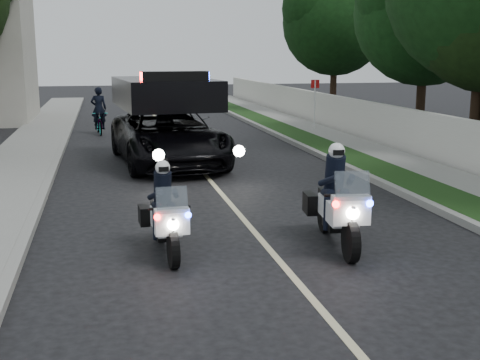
# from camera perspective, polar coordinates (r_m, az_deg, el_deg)

# --- Properties ---
(ground) EXTENTS (120.00, 120.00, 0.00)m
(ground) POSITION_cam_1_polar(r_m,az_deg,el_deg) (7.33, 10.60, -15.14)
(ground) COLOR black
(ground) RESTS_ON ground
(curb_right) EXTENTS (0.20, 60.00, 0.15)m
(curb_right) POSITION_cam_1_polar(r_m,az_deg,el_deg) (17.65, 10.26, 0.99)
(curb_right) COLOR gray
(curb_right) RESTS_ON ground
(grass_verge) EXTENTS (1.20, 60.00, 0.16)m
(grass_verge) POSITION_cam_1_polar(r_m,az_deg,el_deg) (17.93, 12.33, 1.08)
(grass_verge) COLOR #193814
(grass_verge) RESTS_ON ground
(sidewalk_right) EXTENTS (1.40, 60.00, 0.16)m
(sidewalk_right) POSITION_cam_1_polar(r_m,az_deg,el_deg) (18.51, 15.99, 1.22)
(sidewalk_right) COLOR gray
(sidewalk_right) RESTS_ON ground
(property_wall) EXTENTS (0.22, 60.00, 1.50)m
(property_wall) POSITION_cam_1_polar(r_m,az_deg,el_deg) (18.90, 18.77, 3.32)
(property_wall) COLOR beige
(property_wall) RESTS_ON ground
(curb_left) EXTENTS (0.20, 60.00, 0.15)m
(curb_left) POSITION_cam_1_polar(r_m,az_deg,el_deg) (16.37, -17.27, -0.18)
(curb_left) COLOR gray
(curb_left) RESTS_ON ground
(sidewalk_left) EXTENTS (2.00, 60.00, 0.16)m
(sidewalk_left) POSITION_cam_1_polar(r_m,az_deg,el_deg) (16.51, -21.08, -0.34)
(sidewalk_left) COLOR gray
(sidewalk_left) RESTS_ON ground
(lane_marking) EXTENTS (0.12, 50.00, 0.01)m
(lane_marking) POSITION_cam_1_polar(r_m,az_deg,el_deg) (16.54, -2.98, 0.20)
(lane_marking) COLOR #BFB78C
(lane_marking) RESTS_ON ground
(police_moto_left) EXTENTS (0.74, 1.86, 1.56)m
(police_moto_left) POSITION_cam_1_polar(r_m,az_deg,el_deg) (10.48, -6.85, -6.68)
(police_moto_left) COLOR white
(police_moto_left) RESTS_ON ground
(police_moto_right) EXTENTS (0.97, 2.17, 1.78)m
(police_moto_right) POSITION_cam_1_polar(r_m,az_deg,el_deg) (10.94, 8.84, -5.95)
(police_moto_right) COLOR silver
(police_moto_right) RESTS_ON ground
(police_suv) EXTENTS (3.40, 6.38, 2.99)m
(police_suv) POSITION_cam_1_polar(r_m,az_deg,el_deg) (18.73, -6.57, 1.47)
(police_suv) COLOR black
(police_suv) RESTS_ON ground
(bicycle) EXTENTS (0.78, 1.81, 0.92)m
(bicycle) POSITION_cam_1_polar(r_m,az_deg,el_deg) (26.22, -12.80, 4.15)
(bicycle) COLOR black
(bicycle) RESTS_ON ground
(cyclist) EXTENTS (0.62, 0.42, 1.73)m
(cyclist) POSITION_cam_1_polar(r_m,az_deg,el_deg) (26.22, -12.80, 4.15)
(cyclist) COLOR black
(cyclist) RESTS_ON ground
(sign_post) EXTENTS (0.43, 0.43, 2.27)m
(sign_post) POSITION_cam_1_polar(r_m,az_deg,el_deg) (26.34, 6.84, 4.39)
(sign_post) COLOR #A91E0C
(sign_post) RESTS_ON ground
(tree_right_b) EXTENTS (6.58, 6.58, 10.64)m
(tree_right_b) POSITION_cam_1_polar(r_m,az_deg,el_deg) (22.24, 20.64, 2.40)
(tree_right_b) COLOR #163D14
(tree_right_b) RESTS_ON ground
(tree_right_d) EXTENTS (7.24, 7.24, 9.26)m
(tree_right_d) POSITION_cam_1_polar(r_m,az_deg,el_deg) (25.95, 16.15, 3.91)
(tree_right_d) COLOR #163F15
(tree_right_d) RESTS_ON ground
(tree_right_e) EXTENTS (7.00, 7.00, 9.52)m
(tree_right_e) POSITION_cam_1_polar(r_m,az_deg,el_deg) (35.07, 8.53, 6.13)
(tree_right_e) COLOR black
(tree_right_e) RESTS_ON ground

